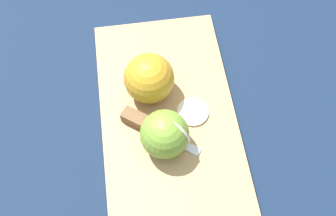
% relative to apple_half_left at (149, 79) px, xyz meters
% --- Properties ---
extents(ground_plane, '(4.00, 4.00, 0.00)m').
position_rel_apple_half_left_xyz_m(ground_plane, '(0.05, 0.03, -0.06)').
color(ground_plane, '#14233D').
extents(cutting_board, '(0.43, 0.27, 0.02)m').
position_rel_apple_half_left_xyz_m(cutting_board, '(0.05, 0.03, -0.05)').
color(cutting_board, tan).
rests_on(cutting_board, ground_plane).
extents(apple_half_left, '(0.09, 0.09, 0.09)m').
position_rel_apple_half_left_xyz_m(apple_half_left, '(0.00, 0.00, 0.00)').
color(apple_half_left, gold).
rests_on(apple_half_left, cutting_board).
extents(apple_half_right, '(0.08, 0.08, 0.08)m').
position_rel_apple_half_left_xyz_m(apple_half_right, '(0.10, 0.02, -0.00)').
color(apple_half_right, olive).
rests_on(apple_half_right, cutting_board).
extents(knife, '(0.09, 0.13, 0.02)m').
position_rel_apple_half_left_xyz_m(knife, '(0.07, -0.01, -0.03)').
color(knife, silver).
rests_on(knife, cutting_board).
extents(apple_slice, '(0.05, 0.05, 0.01)m').
position_rel_apple_half_left_xyz_m(apple_slice, '(0.05, 0.07, -0.04)').
color(apple_slice, '#EFE5C6').
rests_on(apple_slice, cutting_board).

